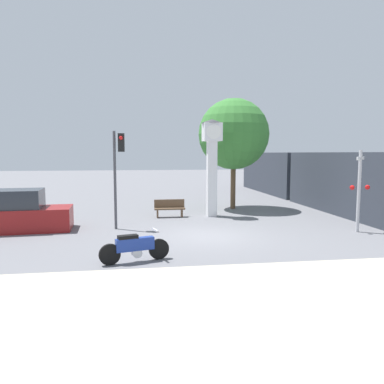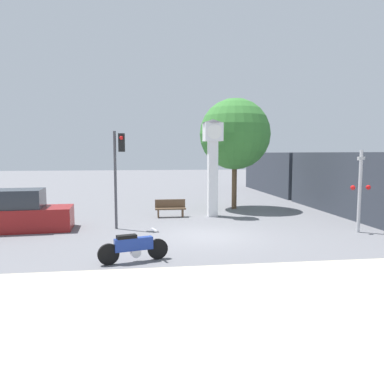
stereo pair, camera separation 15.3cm
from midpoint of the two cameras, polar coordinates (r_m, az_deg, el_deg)
ground_plane at (r=15.32m, az=2.00°, el=-6.71°), size 120.00×120.00×0.00m
sidewalk_strip at (r=8.57m, az=11.15°, el=-16.87°), size 36.00×6.00×0.10m
motorcycle at (r=11.79m, az=-9.09°, el=-8.30°), size 2.15×0.79×0.98m
clock_tower at (r=19.82m, az=2.83°, el=5.96°), size 1.13×1.13×5.12m
freight_train at (r=27.78m, az=17.02°, el=2.27°), size 2.80×22.46×3.40m
traffic_light at (r=16.73m, az=-11.47°, el=4.48°), size 0.50×0.35×4.31m
railroad_crossing_signal at (r=17.29m, az=23.90°, el=0.64°), size 0.90×0.82×3.49m
street_tree at (r=22.68m, az=6.17°, el=8.73°), size 4.21×4.21×6.59m
bench at (r=19.74m, az=-3.66°, el=-2.41°), size 1.60×0.44×0.92m
parked_car at (r=17.83m, az=-25.04°, el=-3.02°), size 4.31×2.08×1.80m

